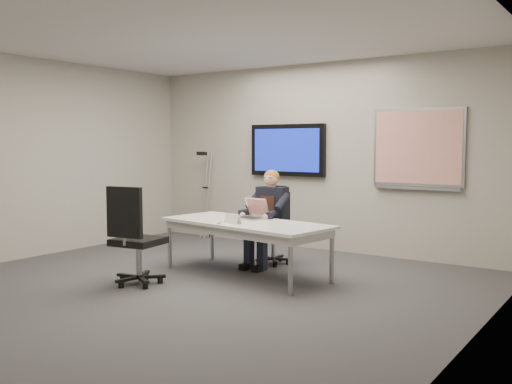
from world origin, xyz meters
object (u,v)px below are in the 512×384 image
Objects in this scene: office_chair_near at (136,254)px; conference_table at (246,228)px; seated_person at (265,228)px; laptop at (253,214)px; office_chair_far at (274,241)px.

conference_table is at bearing -132.21° from office_chair_near.
seated_person is at bearing -119.79° from office_chair_near.
laptop is at bearing -124.36° from office_chair_near.
conference_table is 0.84m from office_chair_far.
conference_table is 5.65× the size of laptop.
office_chair_far is 2.39× the size of laptop.
seated_person is (0.64, 1.66, 0.15)m from office_chair_near.
office_chair_far is 0.68m from laptop.
conference_table is 0.30m from laptop.
seated_person is at bearing 107.16° from conference_table.
office_chair_near reaches higher than office_chair_far.
office_chair_near is at bearing -105.93° from laptop.
conference_table is 0.57m from seated_person.
laptop is at bearing -108.81° from office_chair_far.
laptop is (0.66, 1.36, 0.37)m from office_chair_near.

